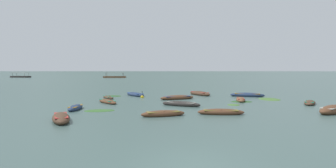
# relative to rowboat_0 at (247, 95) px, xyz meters

# --- Properties ---
(ground_plane) EXTENTS (6000.00, 6000.00, 0.00)m
(ground_plane) POSITION_rel_rowboat_0_xyz_m (-10.26, 1474.53, -0.20)
(ground_plane) COLOR #425B56
(mountain_1) EXTENTS (2143.49, 2143.49, 613.59)m
(mountain_1) POSITION_rel_rowboat_0_xyz_m (-350.92, 2309.55, 306.60)
(mountain_1) COLOR #4C5B56
(mountain_1) RESTS_ON ground
(mountain_2) EXTENTS (1754.23, 1754.23, 443.85)m
(mountain_2) POSITION_rel_rowboat_0_xyz_m (219.28, 2289.30, 221.72)
(mountain_2) COLOR #56665B
(mountain_2) RESTS_ON ground
(rowboat_0) EXTENTS (4.56, 2.63, 0.64)m
(rowboat_0) POSITION_rel_rowboat_0_xyz_m (0.00, 0.00, 0.00)
(rowboat_0) COLOR navy
(rowboat_0) RESTS_ON ground
(rowboat_1) EXTENTS (2.41, 3.84, 0.67)m
(rowboat_1) POSITION_rel_rowboat_0_xyz_m (-18.14, -16.65, 0.01)
(rowboat_1) COLOR #4C3323
(rowboat_1) RESTS_ON ground
(rowboat_2) EXTENTS (2.19, 3.09, 0.38)m
(rowboat_2) POSITION_rel_rowboat_0_xyz_m (-17.80, -1.69, -0.08)
(rowboat_2) COLOR #4C3323
(rowboat_2) RESTS_ON ground
(rowboat_3) EXTENTS (4.50, 2.87, 0.61)m
(rowboat_3) POSITION_rel_rowboat_0_xyz_m (-9.40, -3.04, -0.01)
(rowboat_3) COLOR brown
(rowboat_3) RESTS_ON ground
(rowboat_4) EXTENTS (2.66, 3.36, 0.48)m
(rowboat_4) POSITION_rel_rowboat_0_xyz_m (3.70, -8.19, -0.05)
(rowboat_4) COLOR #4C3323
(rowboat_4) RESTS_ON ground
(rowboat_5) EXTENTS (3.54, 1.83, 0.54)m
(rowboat_5) POSITION_rel_rowboat_0_xyz_m (-11.22, -14.77, -0.03)
(rowboat_5) COLOR brown
(rowboat_5) RESTS_ON ground
(rowboat_6) EXTENTS (3.13, 4.54, 0.69)m
(rowboat_6) POSITION_rel_rowboat_0_xyz_m (-5.92, 2.28, 0.02)
(rowboat_6) COLOR #4C3323
(rowboat_6) RESTS_ON ground
(rowboat_7) EXTENTS (3.70, 1.38, 0.54)m
(rowboat_7) POSITION_rel_rowboat_0_xyz_m (-6.71, -14.12, -0.03)
(rowboat_7) COLOR brown
(rowboat_7) RESTS_ON ground
(rowboat_8) EXTENTS (4.03, 3.57, 0.78)m
(rowboat_8) POSITION_rel_rowboat_0_xyz_m (2.47, -13.68, 0.04)
(rowboat_8) COLOR brown
(rowboat_8) RESTS_ON ground
(rowboat_9) EXTENTS (2.94, 3.71, 0.48)m
(rowboat_9) POSITION_rel_rowboat_0_xyz_m (-16.96, -6.50, -0.05)
(rowboat_9) COLOR brown
(rowboat_9) RESTS_ON ground
(rowboat_10) EXTENTS (1.62, 3.31, 0.54)m
(rowboat_10) POSITION_rel_rowboat_0_xyz_m (-2.49, -5.30, -0.03)
(rowboat_10) COLOR brown
(rowboat_10) RESTS_ON ground
(rowboat_11) EXTENTS (3.35, 4.27, 0.59)m
(rowboat_11) POSITION_rel_rowboat_0_xyz_m (-14.75, 1.44, -0.02)
(rowboat_11) COLOR navy
(rowboat_11) RESTS_ON ground
(rowboat_12) EXTENTS (3.97, 2.73, 0.58)m
(rowboat_12) POSITION_rel_rowboat_0_xyz_m (-9.43, -9.06, -0.02)
(rowboat_12) COLOR #2D2826
(rowboat_12) RESTS_ON ground
(rowboat_13) EXTENTS (0.90, 3.04, 0.53)m
(rowboat_13) POSITION_rel_rowboat_0_xyz_m (-18.83, -11.25, -0.03)
(rowboat_13) COLOR navy
(rowboat_13) RESTS_ON ground
(ferry_0) EXTENTS (9.82, 5.85, 2.54)m
(ferry_0) POSITION_rel_rowboat_0_xyz_m (-77.91, 96.50, 0.25)
(ferry_0) COLOR #2D2826
(ferry_0) RESTS_ON ground
(ferry_1) EXTENTS (10.24, 3.67, 2.54)m
(ferry_1) POSITION_rel_rowboat_0_xyz_m (-32.29, 91.22, 0.25)
(ferry_1) COLOR brown
(ferry_1) RESTS_ON ground
(mooring_buoy) EXTENTS (0.43, 0.43, 0.96)m
(mooring_buoy) POSITION_rel_rowboat_0_xyz_m (-13.66, -1.25, -0.10)
(mooring_buoy) COLOR yellow
(mooring_buoy) RESTS_ON ground
(weed_patch_0) EXTENTS (2.40, 1.74, 0.14)m
(weed_patch_0) POSITION_rel_rowboat_0_xyz_m (-2.55, -5.85, -0.20)
(weed_patch_0) COLOR #2D5628
(weed_patch_0) RESTS_ON ground
(weed_patch_1) EXTENTS (2.71, 3.81, 0.14)m
(weed_patch_1) POSITION_rel_rowboat_0_xyz_m (1.52, -3.42, -0.20)
(weed_patch_1) COLOR #477033
(weed_patch_1) RESTS_ON ground
(weed_patch_3) EXTENTS (2.92, 2.74, 0.14)m
(weed_patch_3) POSITION_rel_rowboat_0_xyz_m (-17.64, 1.09, -0.20)
(weed_patch_3) COLOR #2D5628
(weed_patch_3) RESTS_ON ground
(weed_patch_4) EXTENTS (2.73, 1.88, 0.14)m
(weed_patch_4) POSITION_rel_rowboat_0_xyz_m (-16.60, -11.97, -0.20)
(weed_patch_4) COLOR #38662D
(weed_patch_4) RESTS_ON ground
(weed_patch_5) EXTENTS (3.66, 3.83, 0.14)m
(weed_patch_5) POSITION_rel_rowboat_0_xyz_m (0.70, 1.06, -0.20)
(weed_patch_5) COLOR #38662D
(weed_patch_5) RESTS_ON ground
(weed_patch_6) EXTENTS (1.47, 1.67, 0.14)m
(weed_patch_6) POSITION_rel_rowboat_0_xyz_m (-4.17, -8.53, -0.20)
(weed_patch_6) COLOR #477033
(weed_patch_6) RESTS_ON ground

